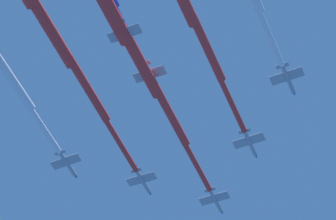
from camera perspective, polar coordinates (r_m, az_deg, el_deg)
name	(u,v)px	position (r m, az deg, el deg)	size (l,w,h in m)	color
jet_lead	(140,62)	(184.46, -2.13, 3.60)	(74.99, 29.67, 3.82)	#9EA3AD
jet_port_inner	(49,28)	(182.69, -8.92, 6.09)	(79.39, 31.64, 3.91)	#9EA3AD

